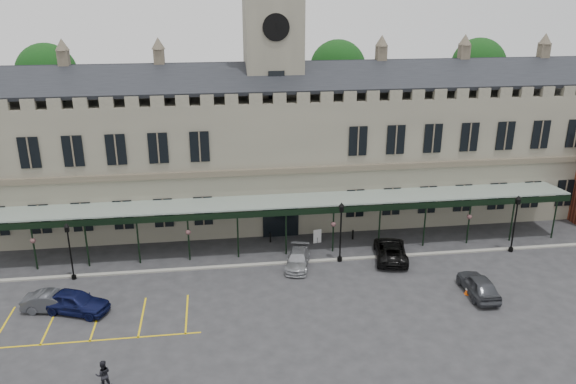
{
  "coord_description": "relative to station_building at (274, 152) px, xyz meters",
  "views": [
    {
      "loc": [
        -5.6,
        -35.04,
        21.09
      ],
      "look_at": [
        0.0,
        6.0,
        6.0
      ],
      "focal_mm": 35.0,
      "sensor_mm": 36.0,
      "label": 1
    }
  ],
  "objects": [
    {
      "name": "lamp_post_left",
      "position": [
        -16.76,
        -10.76,
        -3.69
      ],
      "size": [
        0.44,
        0.44,
        4.68
      ],
      "color": "black",
      "rests_on": "ground"
    },
    {
      "name": "lamp_post_mid",
      "position": [
        4.19,
        -10.57,
        -3.41
      ],
      "size": [
        0.49,
        0.49,
        5.17
      ],
      "color": "black",
      "rests_on": "ground"
    },
    {
      "name": "canopy",
      "position": [
        0.0,
        -8.45,
        -4.06
      ],
      "size": [
        50.0,
        4.1,
        4.3
      ],
      "color": "#8C9E93",
      "rests_on": "ground"
    },
    {
      "name": "tree_behind_mid",
      "position": [
        8.0,
        9.09,
        6.35
      ],
      "size": [
        6.0,
        6.0,
        16.0
      ],
      "color": "#332314",
      "rests_on": "ground"
    },
    {
      "name": "bollard_left",
      "position": [
        -1.05,
        -6.19,
        -6.03
      ],
      "size": [
        0.15,
        0.15,
        0.87
      ],
      "primitive_type": "cylinder",
      "color": "black",
      "rests_on": "ground"
    },
    {
      "name": "person_b",
      "position": [
        -12.3,
        -23.95,
        -5.61
      ],
      "size": [
        0.96,
        0.82,
        1.72
      ],
      "primitive_type": "imported",
      "rotation": [
        0.0,
        0.0,
        3.36
      ],
      "color": "black",
      "rests_on": "ground"
    },
    {
      "name": "car_right_a",
      "position": [
        13.0,
        -17.19,
        -5.69
      ],
      "size": [
        1.99,
        4.63,
        1.56
      ],
      "primitive_type": "imported",
      "rotation": [
        0.0,
        0.0,
        3.11
      ],
      "color": "#383B40",
      "rests_on": "ground"
    },
    {
      "name": "kerb",
      "position": [
        0.0,
        -10.41,
        -6.41
      ],
      "size": [
        60.0,
        0.4,
        0.12
      ],
      "primitive_type": "cube",
      "color": "gray",
      "rests_on": "ground"
    },
    {
      "name": "car_left_a",
      "position": [
        -15.56,
        -15.68,
        -5.66
      ],
      "size": [
        5.1,
        3.48,
        1.61
      ],
      "primitive_type": "imported",
      "rotation": [
        0.0,
        0.0,
        1.2
      ],
      "color": "#0D1139",
      "rests_on": "ground"
    },
    {
      "name": "station_building",
      "position": [
        0.0,
        0.0,
        0.0
      ],
      "size": [
        60.0,
        10.36,
        17.3
      ],
      "color": "#6E6A5B",
      "rests_on": "ground"
    },
    {
      "name": "car_left_b",
      "position": [
        -17.09,
        -15.24,
        -5.77
      ],
      "size": [
        4.38,
        2.08,
        1.39
      ],
      "primitive_type": "imported",
      "rotation": [
        0.0,
        0.0,
        1.42
      ],
      "color": "#383B40",
      "rests_on": "ground"
    },
    {
      "name": "clock_tower",
      "position": [
        0.0,
        0.09,
        6.64
      ],
      "size": [
        5.6,
        5.6,
        24.8
      ],
      "color": "#6E6A5B",
      "rests_on": "ground"
    },
    {
      "name": "car_van",
      "position": [
        8.45,
        -10.66,
        -5.72
      ],
      "size": [
        3.52,
        5.76,
        1.49
      ],
      "primitive_type": "imported",
      "rotation": [
        0.0,
        0.0,
        2.94
      ],
      "color": "black",
      "rests_on": "ground"
    },
    {
      "name": "car_taxi",
      "position": [
        0.64,
        -11.07,
        -5.84
      ],
      "size": [
        2.81,
        4.64,
        1.26
      ],
      "primitive_type": "imported",
      "rotation": [
        0.0,
        0.0,
        -0.26
      ],
      "color": "gray",
      "rests_on": "ground"
    },
    {
      "name": "lamp_post_right",
      "position": [
        19.03,
        -10.77,
        -3.45
      ],
      "size": [
        0.48,
        0.48,
        5.08
      ],
      "color": "black",
      "rests_on": "ground"
    },
    {
      "name": "sign_board",
      "position": [
        3.01,
        -6.88,
        -5.85
      ],
      "size": [
        0.73,
        0.2,
        1.26
      ],
      "rotation": [
        0.0,
        0.0,
        0.2
      ],
      "color": "black",
      "rests_on": "ground"
    },
    {
      "name": "traffic_cone",
      "position": [
        12.26,
        -17.05,
        -6.15
      ],
      "size": [
        0.41,
        0.41,
        0.66
      ],
      "rotation": [
        0.0,
        0.0,
        0.24
      ],
      "color": "#DF4907",
      "rests_on": "ground"
    },
    {
      "name": "tree_behind_right",
      "position": [
        24.0,
        9.09,
        6.35
      ],
      "size": [
        6.0,
        6.0,
        16.0
      ],
      "color": "#332314",
      "rests_on": "ground"
    },
    {
      "name": "ground",
      "position": [
        0.0,
        -15.91,
        -6.47
      ],
      "size": [
        140.0,
        140.0,
        0.0
      ],
      "primitive_type": "plane",
      "color": "#28282B"
    },
    {
      "name": "bollard_right",
      "position": [
        6.29,
        -6.56,
        -6.03
      ],
      "size": [
        0.16,
        0.16,
        0.88
      ],
      "primitive_type": "cylinder",
      "color": "black",
      "rests_on": "ground"
    },
    {
      "name": "parking_markings",
      "position": [
        -14.0,
        -17.41,
        -6.47
      ],
      "size": [
        16.0,
        6.0,
        0.01
      ],
      "primitive_type": null,
      "color": "gold",
      "rests_on": "ground"
    },
    {
      "name": "tree_behind_left",
      "position": [
        -22.0,
        9.09,
        6.35
      ],
      "size": [
        6.0,
        6.0,
        16.0
      ],
      "color": "#332314",
      "rests_on": "ground"
    }
  ]
}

